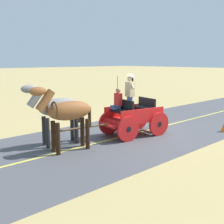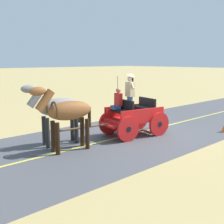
{
  "view_description": "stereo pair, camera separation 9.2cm",
  "coord_description": "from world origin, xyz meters",
  "views": [
    {
      "loc": [
        -7.74,
        8.76,
        3.01
      ],
      "look_at": [
        -0.1,
        1.77,
        1.1
      ],
      "focal_mm": 45.2,
      "sensor_mm": 36.0,
      "label": 1
    },
    {
      "loc": [
        -7.8,
        8.69,
        3.01
      ],
      "look_at": [
        -0.1,
        1.77,
        1.1
      ],
      "focal_mm": 45.2,
      "sensor_mm": 36.0,
      "label": 2
    }
  ],
  "objects": [
    {
      "name": "road_centre_stripe",
      "position": [
        0.0,
        0.0,
        0.01
      ],
      "size": [
        0.12,
        160.0,
        0.0
      ],
      "primitive_type": "cube",
      "color": "#DBCC4C",
      "rests_on": "road_surface"
    },
    {
      "name": "ground_plane",
      "position": [
        0.0,
        0.0,
        0.0
      ],
      "size": [
        200.0,
        200.0,
        0.0
      ],
      "primitive_type": "plane",
      "color": "tan"
    },
    {
      "name": "horse_drawn_carriage",
      "position": [
        -0.09,
        0.65,
        0.82
      ],
      "size": [
        1.78,
        4.51,
        2.5
      ],
      "color": "red",
      "rests_on": "ground"
    },
    {
      "name": "horse_off_side",
      "position": [
        0.82,
        3.57,
        1.32
      ],
      "size": [
        0.82,
        2.15,
        2.21
      ],
      "color": "gray",
      "rests_on": "ground"
    },
    {
      "name": "horse_near_side",
      "position": [
        -0.03,
        3.71,
        1.32
      ],
      "size": [
        0.76,
        2.15,
        2.21
      ],
      "color": "brown",
      "rests_on": "ground"
    },
    {
      "name": "road_surface",
      "position": [
        0.0,
        0.0,
        0.0
      ],
      "size": [
        5.83,
        160.0,
        0.01
      ],
      "primitive_type": "cube",
      "color": "#4C4C51",
      "rests_on": "ground"
    }
  ]
}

